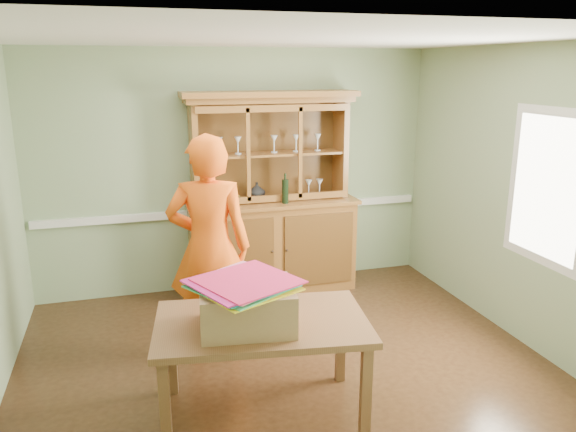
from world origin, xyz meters
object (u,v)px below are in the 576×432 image
object	(u,v)px
cardboard_box	(247,307)
dining_table	(262,332)
person	(209,248)
china_hutch	(272,223)

from	to	relation	value
cardboard_box	dining_table	bearing A→B (deg)	29.96
person	cardboard_box	bearing A→B (deg)	107.12
china_hutch	person	xyz separation A→B (m)	(-0.90, -1.32, 0.20)
china_hutch	dining_table	size ratio (longest dim) A/B	1.39
china_hutch	dining_table	world-z (taller)	china_hutch
dining_table	person	world-z (taller)	person
cardboard_box	person	world-z (taller)	person
cardboard_box	person	bearing A→B (deg)	94.65
dining_table	person	xyz separation A→B (m)	(-0.21, 1.03, 0.32)
china_hutch	cardboard_box	bearing A→B (deg)	-108.58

